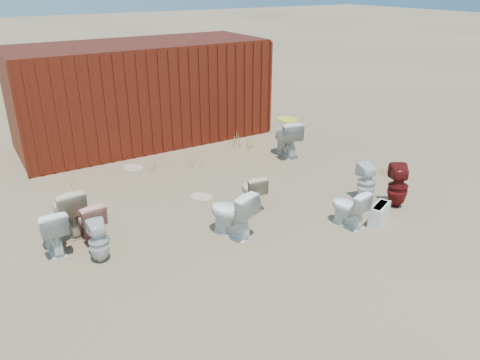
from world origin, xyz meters
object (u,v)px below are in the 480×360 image
toilet_back_beige_left (68,210)px  loose_tank (379,214)px  toilet_front_a (52,230)px  toilet_back_e (366,182)px  toilet_front_maroon (398,186)px  toilet_back_a (99,241)px  toilet_front_pink (89,221)px  toilet_back_beige_right (252,190)px  shipping_container (142,93)px  toilet_front_c (231,213)px  toilet_front_e (349,208)px  toilet_back_yellowlid (287,138)px

toilet_back_beige_left → loose_tank: size_ratio=1.61×
toilet_front_a → toilet_back_e: bearing=166.8°
toilet_front_maroon → toilet_back_a: 5.17m
toilet_front_a → toilet_back_e: size_ratio=0.99×
loose_tank → toilet_front_pink: bearing=131.3°
toilet_front_pink → toilet_back_beige_right: 2.81m
toilet_front_pink → toilet_back_beige_right: (2.79, -0.36, -0.02)m
shipping_container → toilet_back_beige_left: 4.86m
toilet_front_c → toilet_back_beige_left: 2.62m
toilet_back_a → toilet_front_e: bearing=168.2°
toilet_front_e → toilet_back_a: bearing=-25.7°
toilet_back_e → loose_tank: (-0.45, -0.77, -0.19)m
toilet_back_a → toilet_front_c: bearing=173.9°
toilet_front_e → toilet_back_beige_right: toilet_front_e is taller
toilet_back_a → loose_tank: (4.31, -1.33, -0.15)m
toilet_front_c → toilet_back_beige_left: size_ratio=0.98×
toilet_front_maroon → toilet_back_a: size_ratio=1.22×
toilet_front_c → loose_tank: toilet_front_c is taller
toilet_back_beige_left → toilet_back_yellowlid: toilet_back_yellowlid is taller
toilet_back_beige_right → toilet_back_e: bearing=165.3°
toilet_front_c → toilet_front_e: size_ratio=1.22×
toilet_back_beige_left → shipping_container: bearing=-129.4°
shipping_container → toilet_front_e: (1.20, -6.08, -0.87)m
toilet_front_pink → toilet_back_e: (4.72, -1.23, 0.02)m
toilet_back_beige_right → toilet_back_e: size_ratio=0.88×
loose_tank → toilet_front_e: bearing=131.0°
toilet_front_e → toilet_back_a: 3.98m
toilet_back_e → toilet_front_e: bearing=44.2°
toilet_back_a → loose_tank: bearing=167.1°
toilet_back_beige_right → toilet_front_pink: bearing=2.5°
toilet_back_beige_left → toilet_front_c: bearing=142.6°
toilet_front_a → toilet_back_beige_right: (3.35, -0.32, -0.04)m
toilet_back_yellowlid → toilet_back_a: bearing=35.0°
toilet_front_e → toilet_back_beige_right: bearing=-64.7°
loose_tank → toilet_back_yellowlid: bearing=56.1°
toilet_front_pink → toilet_back_yellowlid: bearing=-168.3°
toilet_front_maroon → loose_tank: size_ratio=1.58×
toilet_front_a → toilet_back_a: 0.81m
shipping_container → toilet_back_beige_left: shipping_container is taller
toilet_front_c → toilet_back_yellowlid: 3.83m
toilet_back_yellowlid → toilet_back_e: bearing=98.2°
toilet_front_c → toilet_back_yellowlid: bearing=-160.2°
toilet_front_pink → toilet_back_a: 0.67m
toilet_front_pink → toilet_back_beige_left: 0.48m
toilet_front_maroon → toilet_back_beige_right: bearing=3.4°
toilet_front_c → toilet_back_e: bearing=155.6°
toilet_back_a → toilet_back_beige_left: toilet_back_beige_left is taller
toilet_front_pink → shipping_container: bearing=-125.5°
toilet_front_pink → toilet_back_beige_right: size_ratio=1.07×
toilet_back_yellowlid → toilet_back_e: 2.67m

